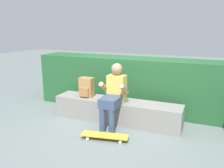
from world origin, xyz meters
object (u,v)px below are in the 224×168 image
Objects in this scene: person_skater at (114,94)px; skateboard_near_person at (105,136)px; backpack_on_bench at (86,88)px; bench_main at (117,111)px.

skateboard_near_person is (0.08, -0.59, -0.57)m from person_skater.
skateboard_near_person is at bearing -82.07° from person_skater.
person_skater is at bearing -16.64° from backpack_on_bench.
person_skater reaches higher than skateboard_near_person.
person_skater reaches higher than backpack_on_bench.
bench_main reaches higher than skateboard_near_person.
skateboard_near_person is (0.11, -0.81, -0.15)m from bench_main.
person_skater is (0.03, -0.22, 0.42)m from bench_main.
backpack_on_bench is (-0.70, 0.21, -0.01)m from person_skater.
person_skater reaches higher than bench_main.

